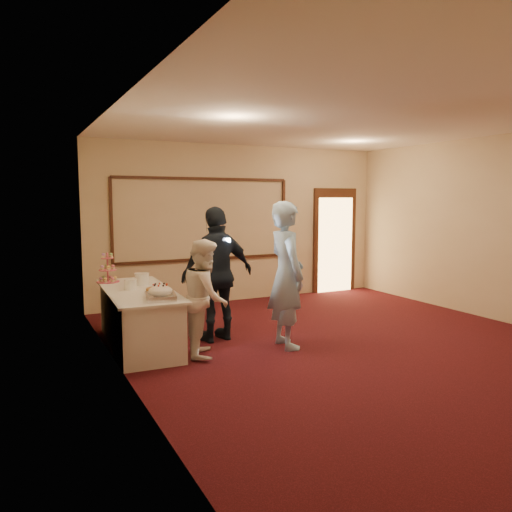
{
  "coord_description": "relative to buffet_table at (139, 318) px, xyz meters",
  "views": [
    {
      "loc": [
        -4.09,
        -5.31,
        1.98
      ],
      "look_at": [
        -0.88,
        1.14,
        1.15
      ],
      "focal_mm": 35.0,
      "sensor_mm": 36.0,
      "label": 1
    }
  ],
  "objects": [
    {
      "name": "camera_flash",
      "position": [
        1.16,
        -0.35,
        1.03
      ],
      "size": [
        0.08,
        0.05,
        0.05
      ],
      "primitive_type": "cube",
      "rotation": [
        0.0,
        0.0,
        -0.19
      ],
      "color": "white",
      "rests_on": "guest"
    },
    {
      "name": "room_walls",
      "position": [
        2.58,
        -1.27,
        1.64
      ],
      "size": [
        6.04,
        7.04,
        3.02
      ],
      "color": "beige",
      "rests_on": "floor"
    },
    {
      "name": "wall_molding",
      "position": [
        1.78,
        2.2,
        1.21
      ],
      "size": [
        3.45,
        0.04,
        1.55
      ],
      "color": "#382011",
      "rests_on": "room_walls"
    },
    {
      "name": "cupcake_stand",
      "position": [
        -0.25,
        0.8,
        0.55
      ],
      "size": [
        0.33,
        0.33,
        0.48
      ],
      "color": "#D25575",
      "rests_on": "buffet_table"
    },
    {
      "name": "plate_stack_a",
      "position": [
        -0.09,
        0.04,
        0.45
      ],
      "size": [
        0.17,
        0.17,
        0.14
      ],
      "color": "white",
      "rests_on": "buffet_table"
    },
    {
      "name": "man",
      "position": [
        1.76,
        -0.91,
        0.59
      ],
      "size": [
        0.53,
        0.75,
        1.95
      ],
      "primitive_type": "imported",
      "rotation": [
        0.0,
        0.0,
        1.48
      ],
      "color": "#9BC5F2",
      "rests_on": "floor"
    },
    {
      "name": "tart",
      "position": [
        0.16,
        -0.32,
        0.41
      ],
      "size": [
        0.3,
        0.3,
        0.06
      ],
      "color": "white",
      "rests_on": "buffet_table"
    },
    {
      "name": "pavlova_tray",
      "position": [
        0.09,
        -0.77,
        0.46
      ],
      "size": [
        0.43,
        0.54,
        0.18
      ],
      "color": "silver",
      "rests_on": "buffet_table"
    },
    {
      "name": "guest",
      "position": [
        1.06,
        -0.22,
        0.55
      ],
      "size": [
        1.16,
        0.62,
        1.88
      ],
      "primitive_type": "imported",
      "rotation": [
        0.0,
        0.0,
        3.29
      ],
      "color": "black",
      "rests_on": "floor"
    },
    {
      "name": "woman",
      "position": [
        0.67,
        -0.76,
        0.35
      ],
      "size": [
        0.79,
        0.88,
        1.48
      ],
      "primitive_type": "imported",
      "rotation": [
        0.0,
        0.0,
        1.19
      ],
      "color": "white",
      "rests_on": "floor"
    },
    {
      "name": "plate_stack_b",
      "position": [
        0.13,
        0.33,
        0.47
      ],
      "size": [
        0.21,
        0.21,
        0.17
      ],
      "color": "white",
      "rests_on": "buffet_table"
    },
    {
      "name": "doorway",
      "position": [
        4.73,
        2.18,
        0.69
      ],
      "size": [
        1.05,
        0.07,
        2.2
      ],
      "color": "#382011",
      "rests_on": "floor"
    },
    {
      "name": "buffet_table",
      "position": [
        0.0,
        0.0,
        0.0
      ],
      "size": [
        0.95,
        2.22,
        0.77
      ],
      "color": "silver",
      "rests_on": "floor"
    },
    {
      "name": "floor",
      "position": [
        2.58,
        -1.27,
        -0.39
      ],
      "size": [
        7.0,
        7.0,
        0.0
      ],
      "primitive_type": "plane",
      "color": "#330B0F",
      "rests_on": "ground"
    }
  ]
}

